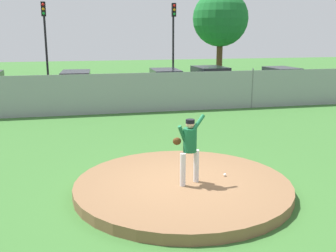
% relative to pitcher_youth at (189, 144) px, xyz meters
% --- Properties ---
extents(ground_plane, '(80.00, 80.00, 0.00)m').
position_rel_pitcher_youth_xyz_m(ground_plane, '(-0.12, 6.15, -1.23)').
color(ground_plane, '#386B2D').
extents(asphalt_strip, '(44.00, 7.00, 0.01)m').
position_rel_pitcher_youth_xyz_m(asphalt_strip, '(-0.12, 14.65, -1.22)').
color(asphalt_strip, '#2B2B2D').
rests_on(asphalt_strip, ground_plane).
extents(pitchers_mound, '(5.25, 5.25, 0.25)m').
position_rel_pitcher_youth_xyz_m(pitchers_mound, '(-0.12, 0.15, -1.10)').
color(pitchers_mound, brown).
rests_on(pitchers_mound, ground_plane).
extents(pitcher_youth, '(0.79, 0.33, 1.68)m').
position_rel_pitcher_youth_xyz_m(pitcher_youth, '(0.00, 0.00, 0.00)').
color(pitcher_youth, silver).
rests_on(pitcher_youth, pitchers_mound).
extents(baseball, '(0.07, 0.07, 0.07)m').
position_rel_pitcher_youth_xyz_m(baseball, '(1.02, 0.30, -0.94)').
color(baseball, white).
rests_on(baseball, pitchers_mound).
extents(chainlink_fence, '(31.27, 0.07, 2.00)m').
position_rel_pitcher_youth_xyz_m(chainlink_fence, '(-0.12, 10.15, -0.28)').
color(chainlink_fence, gray).
rests_on(chainlink_fence, ground_plane).
extents(parked_car_teal, '(1.86, 4.61, 1.59)m').
position_rel_pitcher_youth_xyz_m(parked_car_teal, '(2.67, 14.97, -0.46)').
color(parked_car_teal, '#146066').
rests_on(parked_car_teal, ground_plane).
extents(parked_car_white, '(2.03, 4.15, 1.62)m').
position_rel_pitcher_youth_xyz_m(parked_car_white, '(9.98, 14.38, -0.46)').
color(parked_car_white, silver).
rests_on(parked_car_white, ground_plane).
extents(parked_car_red, '(1.97, 4.70, 1.59)m').
position_rel_pitcher_youth_xyz_m(parked_car_red, '(-2.58, 14.90, -0.46)').
color(parked_car_red, '#A81919').
rests_on(parked_car_red, ground_plane).
extents(parked_car_champagne, '(2.13, 4.35, 1.73)m').
position_rel_pitcher_youth_xyz_m(parked_car_champagne, '(5.34, 14.54, -0.41)').
color(parked_car_champagne, tan).
rests_on(parked_car_champagne, ground_plane).
extents(traffic_cone_orange, '(0.40, 0.40, 0.55)m').
position_rel_pitcher_youth_xyz_m(traffic_cone_orange, '(-0.16, 17.21, -0.97)').
color(traffic_cone_orange, orange).
rests_on(traffic_cone_orange, asphalt_strip).
extents(traffic_light_near, '(0.28, 0.46, 5.63)m').
position_rel_pitcher_youth_xyz_m(traffic_light_near, '(-4.38, 18.95, 2.57)').
color(traffic_light_near, black).
rests_on(traffic_light_near, ground_plane).
extents(traffic_light_far, '(0.28, 0.46, 5.68)m').
position_rel_pitcher_youth_xyz_m(traffic_light_far, '(4.15, 19.13, 2.60)').
color(traffic_light_far, black).
rests_on(traffic_light_far, ground_plane).
extents(tree_broad_right, '(4.47, 4.47, 7.05)m').
position_rel_pitcher_youth_xyz_m(tree_broad_right, '(8.99, 23.14, 3.56)').
color(tree_broad_right, '#4C331E').
rests_on(tree_broad_right, ground_plane).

